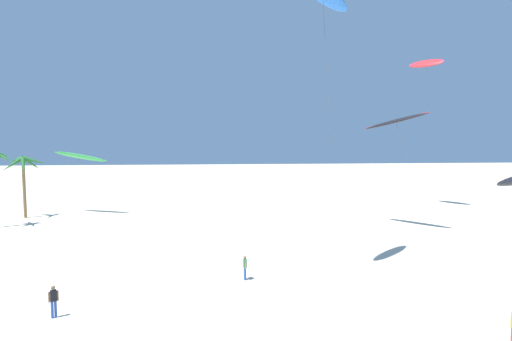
% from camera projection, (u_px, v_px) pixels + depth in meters
% --- Properties ---
extents(palm_tree_1, '(5.08, 4.19, 7.49)m').
position_uv_depth(palm_tree_1, '(24.00, 167.00, 48.36)').
color(palm_tree_1, olive).
rests_on(palm_tree_1, ground).
extents(flying_kite_0, '(4.01, 10.73, 20.35)m').
position_uv_depth(flying_kite_0, '(426.00, 63.00, 54.27)').
color(flying_kite_0, red).
rests_on(flying_kite_0, ground).
extents(flying_kite_2, '(5.07, 8.98, 12.36)m').
position_uv_depth(flying_kite_2, '(395.00, 121.00, 42.08)').
color(flying_kite_2, black).
rests_on(flying_kite_2, ground).
extents(flying_kite_5, '(7.31, 8.61, 8.23)m').
position_uv_depth(flying_kite_5, '(80.00, 156.00, 50.74)').
color(flying_kite_5, green).
rests_on(flying_kite_5, ground).
extents(person_foreground_walker, '(0.46, 0.32, 1.75)m').
position_uv_depth(person_foreground_walker, '(54.00, 300.00, 21.46)').
color(person_foreground_walker, '#284CA3').
rests_on(person_foreground_walker, ground).
extents(person_near_right, '(0.24, 0.50, 1.67)m').
position_uv_depth(person_near_right, '(245.00, 266.00, 27.27)').
color(person_near_right, '#284CA3').
rests_on(person_near_right, ground).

